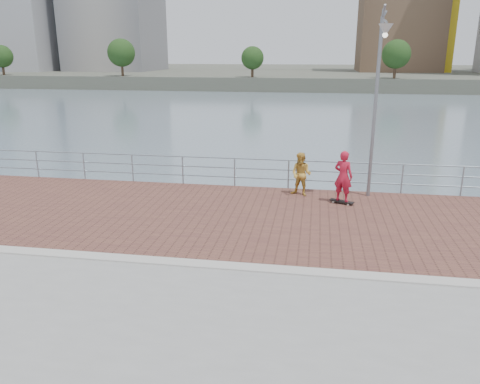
% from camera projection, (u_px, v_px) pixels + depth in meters
% --- Properties ---
extents(water, '(400.00, 400.00, 0.00)m').
position_uv_depth(water, '(227.00, 339.00, 11.83)').
color(water, slate).
rests_on(water, ground).
extents(brick_lane, '(40.00, 6.80, 0.02)m').
position_uv_depth(brick_lane, '(248.00, 217.00, 14.65)').
color(brick_lane, brown).
rests_on(brick_lane, seawall).
extents(curb, '(40.00, 0.40, 0.06)m').
position_uv_depth(curb, '(227.00, 266.00, 11.24)').
color(curb, '#B7B5AD').
rests_on(curb, seawall).
extents(far_shore, '(320.00, 95.00, 2.50)m').
position_uv_depth(far_shore, '(311.00, 74.00, 127.24)').
color(far_shore, '#4C5142').
rests_on(far_shore, ground).
extents(guardrail, '(39.06, 0.06, 1.13)m').
position_uv_depth(guardrail, '(261.00, 170.00, 17.67)').
color(guardrail, '#8C9EA8').
rests_on(guardrail, brick_lane).
extents(street_lamp, '(0.45, 1.30, 6.11)m').
position_uv_depth(street_lamp, '(380.00, 72.00, 15.12)').
color(street_lamp, slate).
rests_on(street_lamp, brick_lane).
extents(skateboard, '(0.84, 0.53, 0.10)m').
position_uv_depth(skateboard, '(342.00, 201.00, 15.89)').
color(skateboard, black).
rests_on(skateboard, brick_lane).
extents(skateboarder, '(0.75, 0.64, 1.74)m').
position_uv_depth(skateboarder, '(343.00, 176.00, 15.64)').
color(skateboarder, red).
rests_on(skateboarder, skateboard).
extents(bystander, '(0.92, 0.82, 1.55)m').
position_uv_depth(bystander, '(301.00, 174.00, 16.61)').
color(bystander, gold).
rests_on(bystander, brick_lane).
extents(shoreline_trees, '(169.65, 5.16, 6.88)m').
position_uv_depth(shoreline_trees, '(430.00, 55.00, 79.58)').
color(shoreline_trees, '#473323').
rests_on(shoreline_trees, far_shore).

